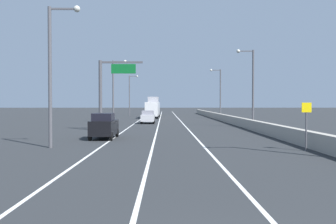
% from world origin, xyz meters
% --- Properties ---
extents(ground_plane, '(320.00, 320.00, 0.00)m').
position_xyz_m(ground_plane, '(0.00, 64.00, 0.00)').
color(ground_plane, '#26282B').
extents(lane_stripe_left, '(0.16, 130.00, 0.00)m').
position_xyz_m(lane_stripe_left, '(-5.50, 55.00, 0.00)').
color(lane_stripe_left, silver).
rests_on(lane_stripe_left, ground_plane).
extents(lane_stripe_center, '(0.16, 130.00, 0.00)m').
position_xyz_m(lane_stripe_center, '(-2.00, 55.00, 0.00)').
color(lane_stripe_center, silver).
rests_on(lane_stripe_center, ground_plane).
extents(lane_stripe_right, '(0.16, 130.00, 0.00)m').
position_xyz_m(lane_stripe_right, '(1.50, 55.00, 0.00)').
color(lane_stripe_right, silver).
rests_on(lane_stripe_right, ground_plane).
extents(jersey_barrier_right, '(0.60, 120.00, 1.10)m').
position_xyz_m(jersey_barrier_right, '(8.47, 40.00, 0.55)').
color(jersey_barrier_right, '#9E998E').
rests_on(jersey_barrier_right, ground_plane).
extents(overhead_sign_gantry, '(4.68, 0.36, 7.50)m').
position_xyz_m(overhead_sign_gantry, '(-7.26, 33.22, 4.73)').
color(overhead_sign_gantry, '#47474C').
rests_on(overhead_sign_gantry, ground_plane).
extents(speed_advisory_sign, '(0.60, 0.11, 3.00)m').
position_xyz_m(speed_advisory_sign, '(7.57, 16.66, 1.76)').
color(speed_advisory_sign, '#4C4C51').
rests_on(speed_advisory_sign, ground_plane).
extents(lamp_post_right_second, '(2.14, 0.44, 9.40)m').
position_xyz_m(lamp_post_right_second, '(9.19, 38.06, 5.44)').
color(lamp_post_right_second, '#4C4C51').
rests_on(lamp_post_right_second, ground_plane).
extents(lamp_post_right_third, '(2.14, 0.44, 9.40)m').
position_xyz_m(lamp_post_right_third, '(9.19, 63.62, 5.44)').
color(lamp_post_right_third, '#4C4C51').
rests_on(lamp_post_right_third, ground_plane).
extents(lamp_post_left_near, '(2.14, 0.44, 9.40)m').
position_xyz_m(lamp_post_left_near, '(-8.50, 18.49, 5.44)').
color(lamp_post_left_near, '#4C4C51').
rests_on(lamp_post_left_near, ground_plane).
extents(lamp_post_left_mid, '(2.14, 0.44, 9.40)m').
position_xyz_m(lamp_post_left_mid, '(-8.57, 49.17, 5.44)').
color(lamp_post_left_mid, '#4C4C51').
rests_on(lamp_post_left_mid, ground_plane).
extents(lamp_post_left_far, '(2.14, 0.44, 9.40)m').
position_xyz_m(lamp_post_left_far, '(-9.03, 79.84, 5.44)').
color(lamp_post_left_far, '#4C4C51').
rests_on(lamp_post_left_far, ground_plane).
extents(car_black_0, '(1.95, 4.24, 2.14)m').
position_xyz_m(car_black_0, '(-6.22, 24.60, 1.06)').
color(car_black_0, black).
rests_on(car_black_0, ground_plane).
extents(car_silver_1, '(1.96, 4.14, 1.87)m').
position_xyz_m(car_silver_1, '(-3.57, 47.35, 0.93)').
color(car_silver_1, '#B7B7BC').
rests_on(car_silver_1, ground_plane).
extents(car_yellow_2, '(1.85, 4.59, 2.10)m').
position_xyz_m(car_yellow_2, '(-3.31, 84.63, 1.05)').
color(car_yellow_2, gold).
rests_on(car_yellow_2, ground_plane).
extents(box_truck, '(2.69, 10.02, 4.22)m').
position_xyz_m(box_truck, '(-3.45, 66.39, 1.93)').
color(box_truck, silver).
rests_on(box_truck, ground_plane).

